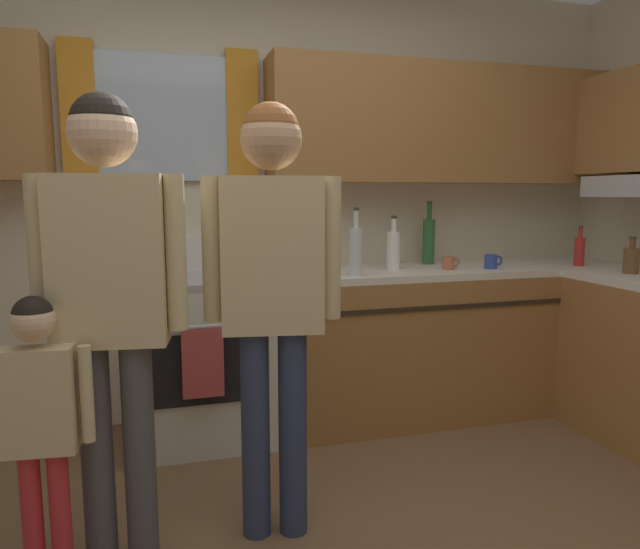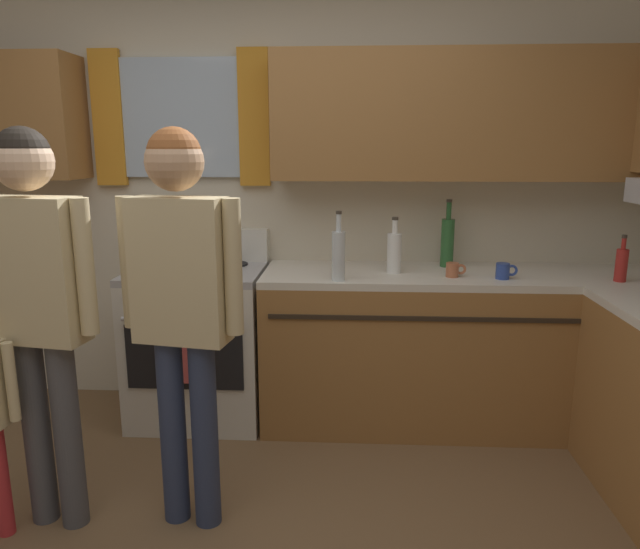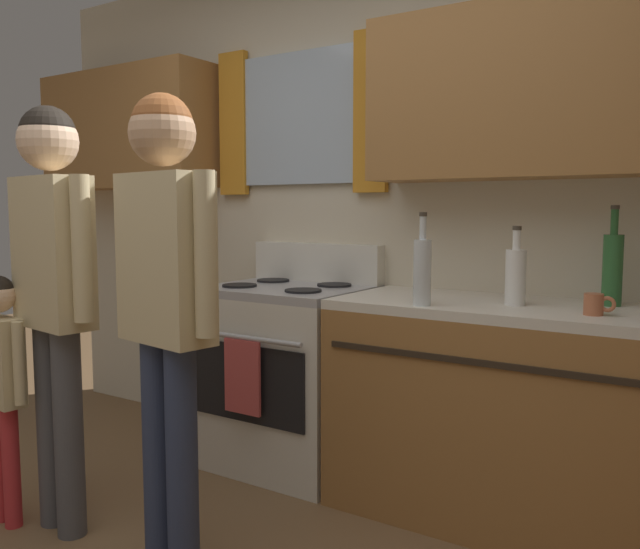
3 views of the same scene
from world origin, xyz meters
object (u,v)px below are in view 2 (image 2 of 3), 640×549
Objects in this scene: bottle_sauce_red at (621,264)px; stove_oven at (200,341)px; adult_holding_child at (36,286)px; mug_cobalt_blue at (504,271)px; cup_terracotta at (453,270)px; adult_in_plaid at (181,286)px; bottle_tall_clear at (338,254)px; bottle_milk_white at (394,252)px; bottle_wine_green at (447,241)px.

stove_oven is at bearing 175.51° from bottle_sauce_red.
adult_holding_child reaches higher than bottle_sauce_red.
stove_oven reaches higher than mug_cobalt_blue.
cup_terracotta is 0.07× the size of adult_in_plaid.
bottle_tall_clear is at bearing -174.63° from mug_cobalt_blue.
bottle_milk_white is 2.88× the size of cup_terracotta.
stove_oven is 1.57m from bottle_wine_green.
adult_in_plaid is (-0.61, -0.78, 0.01)m from bottle_tall_clear.
bottle_wine_green is at bearing 88.26° from cup_terracotta.
bottle_milk_white is 0.19× the size of adult_holding_child.
bottle_sauce_red is at bearing 18.16° from adult_holding_child.
bottle_wine_green reaches higher than mug_cobalt_blue.
adult_holding_child reaches higher than adult_in_plaid.
adult_holding_child is at bearing -161.84° from bottle_sauce_red.
bottle_milk_white is at bearing -149.08° from bottle_wine_green.
stove_oven is 0.66× the size of adult_in_plaid.
bottle_wine_green is 1.60× the size of bottle_sauce_red.
bottle_tall_clear is at bearing -145.92° from bottle_milk_white.
stove_oven is at bearing 175.17° from cup_terracotta.
mug_cobalt_blue is 0.07× the size of adult_in_plaid.
adult_holding_child is (-2.66, -0.87, 0.06)m from bottle_sauce_red.
bottle_wine_green is 2.18m from adult_holding_child.
stove_oven is at bearing -173.65° from bottle_wine_green.
bottle_sauce_red is at bearing -3.93° from cup_terracotta.
bottle_wine_green is 3.62× the size of cup_terracotta.
bottle_sauce_red is 0.15× the size of adult_in_plaid.
bottle_tall_clear is 1.48m from bottle_sauce_red.
mug_cobalt_blue is 1.05× the size of cup_terracotta.
bottle_milk_white is 2.73× the size of mug_cobalt_blue.
bottle_wine_green is at bearing 32.49° from bottle_tall_clear.
bottle_tall_clear is 0.22× the size of adult_holding_child.
cup_terracotta is (1.44, -0.12, 0.47)m from stove_oven.
stove_oven is 1.25m from adult_holding_child.
adult_in_plaid reaches higher than bottle_wine_green.
mug_cobalt_blue is 1.72m from adult_in_plaid.
stove_oven is 1.78m from mug_cobalt_blue.
bottle_wine_green is 1.71m from adult_in_plaid.
bottle_sauce_red is (0.85, -0.34, -0.06)m from bottle_wine_green.
stove_oven is at bearing 163.88° from bottle_tall_clear.
mug_cobalt_blue is at bearing -7.36° from cup_terracotta.
adult_in_plaid is (0.22, -1.01, 0.58)m from stove_oven.
cup_terracotta is (0.31, -0.09, -0.08)m from bottle_milk_white.
bottle_milk_white is 1.18m from bottle_sauce_red.
mug_cobalt_blue is at bearing 29.97° from adult_in_plaid.
cup_terracotta is at bearing -91.74° from bottle_wine_green.
adult_in_plaid is (-0.91, -0.98, 0.03)m from bottle_milk_white.
bottle_milk_white is at bearing 163.84° from cup_terracotta.
stove_oven is 3.51× the size of bottle_milk_white.
bottle_wine_green reaches higher than cup_terracotta.
adult_in_plaid is at bearing 3.79° from adult_holding_child.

